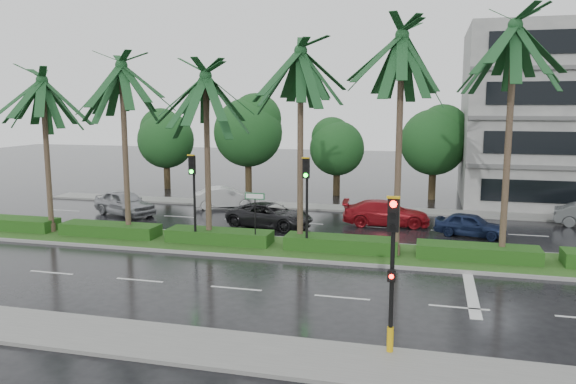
% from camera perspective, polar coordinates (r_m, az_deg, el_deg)
% --- Properties ---
extents(ground, '(120.00, 120.00, 0.00)m').
position_cam_1_polar(ground, '(25.94, -1.55, -6.35)').
color(ground, black).
rests_on(ground, ground).
extents(near_sidewalk, '(40.00, 2.40, 0.12)m').
position_cam_1_polar(near_sidewalk, '(16.89, -11.45, -14.87)').
color(near_sidewalk, slate).
rests_on(near_sidewalk, ground).
extents(far_sidewalk, '(40.00, 2.00, 0.12)m').
position_cam_1_polar(far_sidewalk, '(37.33, 3.53, -1.56)').
color(far_sidewalk, slate).
rests_on(far_sidewalk, ground).
extents(median, '(36.00, 4.00, 0.15)m').
position_cam_1_polar(median, '(26.85, -0.96, -5.65)').
color(median, gray).
rests_on(median, ground).
extents(hedge, '(35.20, 1.40, 0.60)m').
position_cam_1_polar(hedge, '(26.76, -0.96, -4.88)').
color(hedge, '#124114').
rests_on(hedge, median).
extents(lane_markings, '(34.00, 13.06, 0.01)m').
position_cam_1_polar(lane_markings, '(24.89, 4.96, -7.03)').
color(lane_markings, silver).
rests_on(lane_markings, ground).
extents(palm_row, '(26.30, 4.20, 10.66)m').
position_cam_1_polar(palm_row, '(26.41, -3.65, 12.09)').
color(palm_row, '#3E3324').
rests_on(palm_row, median).
extents(signal_near, '(0.34, 0.45, 4.36)m').
position_cam_1_polar(signal_near, '(15.31, 10.52, -7.62)').
color(signal_near, black).
rests_on(signal_near, near_sidewalk).
extents(signal_median_left, '(0.34, 0.42, 4.36)m').
position_cam_1_polar(signal_median_left, '(26.96, -9.60, 0.62)').
color(signal_median_left, black).
rests_on(signal_median_left, median).
extents(signal_median_right, '(0.34, 0.42, 4.36)m').
position_cam_1_polar(signal_median_right, '(25.24, 1.89, 0.18)').
color(signal_median_right, black).
rests_on(signal_median_right, median).
extents(street_sign, '(0.95, 0.09, 2.60)m').
position_cam_1_polar(street_sign, '(26.20, -3.38, -1.44)').
color(street_sign, black).
rests_on(street_sign, median).
extents(bg_trees, '(32.42, 5.33, 7.70)m').
position_cam_1_polar(bg_trees, '(42.45, 3.73, 5.59)').
color(bg_trees, '#352A18').
rests_on(bg_trees, ground).
extents(car_silver, '(3.53, 4.87, 1.54)m').
position_cam_1_polar(car_silver, '(36.32, -16.27, -1.06)').
color(car_silver, gray).
rests_on(car_silver, ground).
extents(car_white, '(3.10, 4.53, 1.42)m').
position_cam_1_polar(car_white, '(37.46, -6.34, -0.56)').
color(car_white, '#B4B4B4').
rests_on(car_white, ground).
extents(car_darkgrey, '(3.16, 5.23, 1.36)m').
position_cam_1_polar(car_darkgrey, '(31.46, -1.83, -2.37)').
color(car_darkgrey, black).
rests_on(car_darkgrey, ground).
extents(car_red, '(2.43, 5.06, 1.42)m').
position_cam_1_polar(car_red, '(32.39, 9.91, -2.12)').
color(car_red, maroon).
rests_on(car_red, ground).
extents(car_blue, '(2.32, 3.86, 1.23)m').
position_cam_1_polar(car_blue, '(30.78, 18.05, -3.18)').
color(car_blue, '#172245').
rests_on(car_blue, ground).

